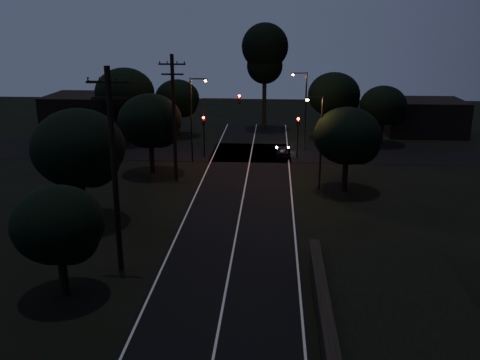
{
  "coord_description": "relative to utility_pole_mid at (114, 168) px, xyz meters",
  "views": [
    {
      "loc": [
        2.3,
        -11.33,
        13.25
      ],
      "look_at": [
        0.0,
        24.0,
        2.5
      ],
      "focal_mm": 40.0,
      "sensor_mm": 36.0,
      "label": 1
    }
  ],
  "objects": [
    {
      "name": "building_left",
      "position": [
        -14.0,
        37.0,
        -3.54
      ],
      "size": [
        10.0,
        8.0,
        4.4
      ],
      "primitive_type": "cube",
      "color": "black",
      "rests_on": "ground"
    },
    {
      "name": "tree_left_d",
      "position": [
        -2.3,
        18.89,
        -1.17
      ],
      "size": [
        5.56,
        5.56,
        7.05
      ],
      "color": "black",
      "rests_on": "ground"
    },
    {
      "name": "signal_left",
      "position": [
        1.4,
        24.99,
        -2.9
      ],
      "size": [
        0.28,
        0.35,
        4.1
      ],
      "color": "black",
      "rests_on": "ground"
    },
    {
      "name": "tree_left_c",
      "position": [
        -4.28,
        6.88,
        -0.77
      ],
      "size": [
        6.08,
        6.08,
        7.69
      ],
      "color": "black",
      "rests_on": "ground"
    },
    {
      "name": "signal_right",
      "position": [
        10.6,
        24.99,
        -2.9
      ],
      "size": [
        0.28,
        0.35,
        4.1
      ],
      "color": "black",
      "rests_on": "ground"
    },
    {
      "name": "tree_left_b",
      "position": [
        -1.84,
        -3.09,
        -2.09
      ],
      "size": [
        4.43,
        4.43,
        5.63
      ],
      "color": "black",
      "rests_on": "ground"
    },
    {
      "name": "streetlight_c",
      "position": [
        11.83,
        15.0,
        -1.39
      ],
      "size": [
        1.46,
        0.26,
        7.5
      ],
      "color": "black",
      "rests_on": "ground"
    },
    {
      "name": "streetlight_b",
      "position": [
        11.31,
        29.0,
        -1.1
      ],
      "size": [
        1.66,
        0.26,
        8.0
      ],
      "color": "black",
      "rests_on": "ground"
    },
    {
      "name": "tall_pine",
      "position": [
        7.0,
        40.0,
        3.47
      ],
      "size": [
        5.63,
        5.63,
        12.79
      ],
      "color": "black",
      "rests_on": "ground"
    },
    {
      "name": "streetlight_a",
      "position": [
        0.69,
        23.0,
        -1.1
      ],
      "size": [
        1.66,
        0.26,
        8.0
      ],
      "color": "black",
      "rests_on": "ground"
    },
    {
      "name": "utility_pole_mid",
      "position": [
        0.0,
        0.0,
        0.0
      ],
      "size": [
        2.2,
        0.3,
        11.0
      ],
      "color": "black",
      "rests_on": "ground"
    },
    {
      "name": "utility_pole_far",
      "position": [
        0.0,
        17.0,
        -0.25
      ],
      "size": [
        2.2,
        0.3,
        10.5
      ],
      "color": "black",
      "rests_on": "ground"
    },
    {
      "name": "signal_mast",
      "position": [
        3.09,
        24.99,
        -1.4
      ],
      "size": [
        3.7,
        0.35,
        6.25
      ],
      "color": "black",
      "rests_on": "ground"
    },
    {
      "name": "car",
      "position": [
        9.2,
        25.54,
        -5.19
      ],
      "size": [
        1.36,
        3.27,
        1.11
      ],
      "primitive_type": "imported",
      "rotation": [
        0.0,
        0.0,
        3.16
      ],
      "color": "black",
      "rests_on": "ground"
    },
    {
      "name": "tree_far_ne",
      "position": [
        15.21,
        34.88,
        -0.92
      ],
      "size": [
        5.89,
        5.89,
        7.45
      ],
      "color": "black",
      "rests_on": "ground"
    },
    {
      "name": "tree_far_w",
      "position": [
        -7.77,
        30.87,
        -0.43
      ],
      "size": [
        6.41,
        6.41,
        8.18
      ],
      "color": "black",
      "rests_on": "ground"
    },
    {
      "name": "building_right",
      "position": [
        26.0,
        38.0,
        -3.74
      ],
      "size": [
        9.0,
        7.0,
        4.0
      ],
      "primitive_type": "cube",
      "color": "black",
      "rests_on": "ground"
    },
    {
      "name": "tree_right_a",
      "position": [
        14.19,
        14.89,
        -1.4
      ],
      "size": [
        5.27,
        5.27,
        6.7
      ],
      "color": "black",
      "rests_on": "ground"
    },
    {
      "name": "tree_far_e",
      "position": [
        20.18,
        31.9,
        -1.63
      ],
      "size": [
        5.0,
        5.0,
        6.34
      ],
      "color": "black",
      "rests_on": "ground"
    },
    {
      "name": "tree_far_nw",
      "position": [
        -2.82,
        34.9,
        -1.52
      ],
      "size": [
        5.15,
        5.15,
        6.52
      ],
      "color": "black",
      "rests_on": "ground"
    },
    {
      "name": "road_surface",
      "position": [
        6.0,
        16.12,
        -5.73
      ],
      "size": [
        60.0,
        70.0,
        0.03
      ],
      "color": "black",
      "rests_on": "ground"
    }
  ]
}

